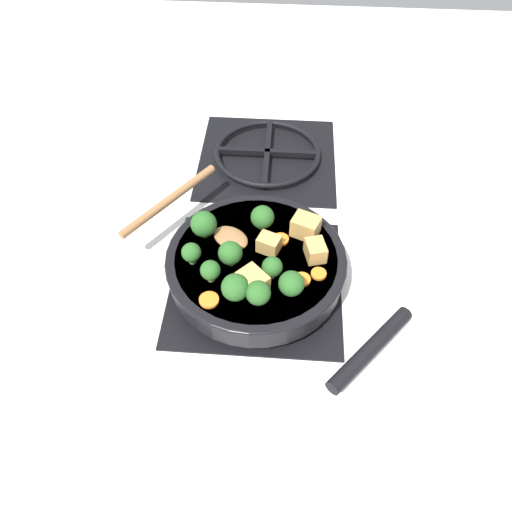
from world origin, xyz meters
name	(u,v)px	position (x,y,z in m)	size (l,w,h in m)	color
ground_plane	(256,282)	(0.00, 0.00, 0.00)	(2.40, 2.40, 0.00)	white
front_burner_grate	(256,278)	(0.00, 0.00, 0.01)	(0.31, 0.31, 0.03)	black
rear_burner_grate	(267,155)	(0.00, 0.36, 0.01)	(0.31, 0.31, 0.03)	black
skillet_pan	(257,265)	(0.00, 0.00, 0.05)	(0.41, 0.40, 0.05)	black
wooden_spoon	(195,215)	(-0.12, 0.08, 0.08)	(0.24, 0.23, 0.02)	olive
tofu_cube_center_large	(250,282)	(0.00, -0.07, 0.09)	(0.05, 0.04, 0.04)	tan
tofu_cube_near_handle	(269,244)	(0.02, 0.02, 0.09)	(0.04, 0.03, 0.03)	tan
tofu_cube_east_chunk	(315,250)	(0.10, 0.01, 0.09)	(0.04, 0.03, 0.03)	tan
tofu_cube_west_chunk	(306,226)	(0.08, 0.06, 0.09)	(0.05, 0.04, 0.04)	tan
broccoli_floret_near_spoon	(272,267)	(0.03, -0.04, 0.10)	(0.03, 0.03, 0.04)	#709956
broccoli_floret_center_top	(204,224)	(-0.09, 0.04, 0.10)	(0.05, 0.05, 0.05)	#709956
broccoli_floret_east_rim	(191,253)	(-0.11, -0.02, 0.10)	(0.03, 0.03, 0.04)	#709956
broccoli_floret_west_rim	(262,217)	(0.01, 0.07, 0.10)	(0.04, 0.04, 0.05)	#709956
broccoli_floret_north_edge	(210,271)	(-0.07, -0.06, 0.10)	(0.03, 0.03, 0.04)	#709956
broccoli_floret_south_cluster	(230,253)	(-0.04, -0.02, 0.10)	(0.04, 0.04, 0.05)	#709956
broccoli_floret_mid_floret	(258,293)	(0.01, -0.10, 0.10)	(0.04, 0.04, 0.05)	#709956
broccoli_floret_small_inner	(235,288)	(-0.03, -0.09, 0.10)	(0.04, 0.04, 0.05)	#709956
broccoli_floret_tall_stem	(291,284)	(0.06, -0.08, 0.10)	(0.04, 0.04, 0.05)	#709956
carrot_slice_orange_thin	(209,300)	(-0.07, -0.10, 0.08)	(0.03, 0.03, 0.01)	orange
carrot_slice_near_center	(302,279)	(0.08, -0.05, 0.08)	(0.03, 0.03, 0.01)	orange
carrot_slice_edge_slice	(319,274)	(0.11, -0.03, 0.08)	(0.03, 0.03, 0.01)	orange
carrot_slice_under_broccoli	(281,239)	(0.04, 0.04, 0.08)	(0.03, 0.03, 0.01)	orange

